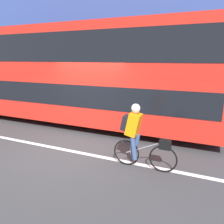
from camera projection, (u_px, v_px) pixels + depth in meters
name	position (u px, v px, depth m)	size (l,w,h in m)	color
ground_plane	(70.00, 148.00, 6.51)	(80.00, 80.00, 0.00)	#38383A
road_center_line	(67.00, 150.00, 6.37)	(50.00, 0.14, 0.01)	silver
sidewalk_curb	(126.00, 111.00, 10.84)	(60.00, 1.61, 0.11)	#A8A399
building_facade	(134.00, 22.00, 10.67)	(60.00, 0.30, 8.62)	#33478C
bus	(69.00, 72.00, 8.80)	(11.72, 2.57, 3.76)	black
cyclist_on_bike	(138.00, 134.00, 5.21)	(1.57, 0.32, 1.59)	black
trash_bin	(221.00, 110.00, 9.03)	(0.50, 0.50, 0.86)	#262628
street_sign_post	(180.00, 88.00, 9.48)	(0.36, 0.09, 2.22)	#59595B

